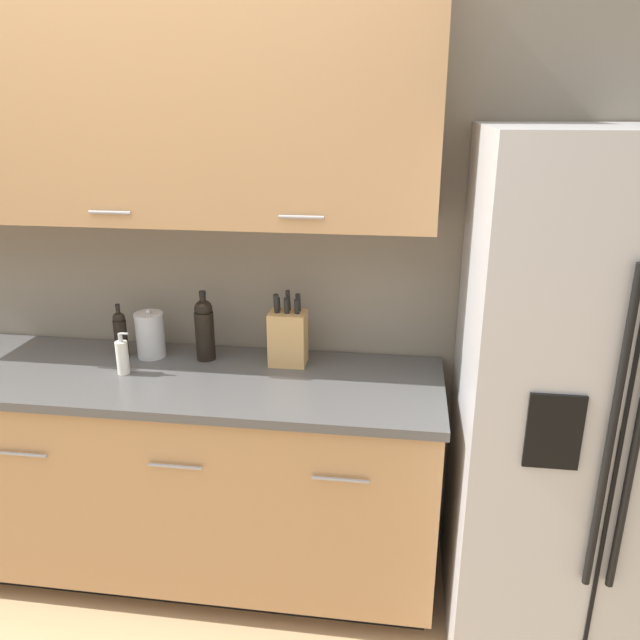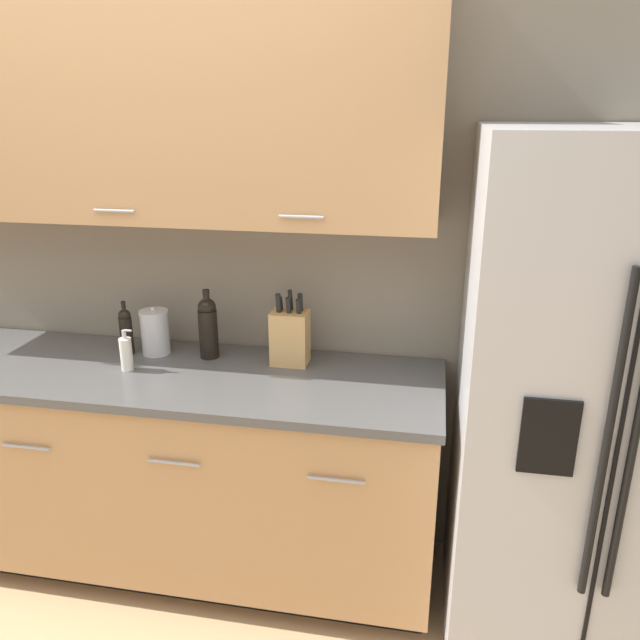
{
  "view_description": "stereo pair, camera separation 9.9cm",
  "coord_description": "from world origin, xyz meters",
  "px_view_note": "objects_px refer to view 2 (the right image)",
  "views": [
    {
      "loc": [
        1.06,
        -1.47,
        1.94
      ],
      "look_at": [
        0.76,
        0.69,
        1.18
      ],
      "focal_mm": 35.0,
      "sensor_mm": 36.0,
      "label": 1
    },
    {
      "loc": [
        1.16,
        -1.45,
        1.94
      ],
      "look_at": [
        0.76,
        0.69,
        1.18
      ],
      "focal_mm": 35.0,
      "sensor_mm": 36.0,
      "label": 2
    }
  ],
  "objects_px": {
    "refrigerator": "(585,410)",
    "steel_canister": "(155,332)",
    "wine_bottle": "(208,326)",
    "oil_bottle": "(126,330)",
    "knife_block": "(290,336)",
    "soap_dispenser": "(126,353)"
  },
  "relations": [
    {
      "from": "knife_block",
      "to": "oil_bottle",
      "type": "xyz_separation_m",
      "value": [
        -0.7,
        -0.03,
        -0.01
      ]
    },
    {
      "from": "refrigerator",
      "to": "oil_bottle",
      "type": "relative_size",
      "value": 8.06
    },
    {
      "from": "knife_block",
      "to": "steel_canister",
      "type": "relative_size",
      "value": 1.5
    },
    {
      "from": "knife_block",
      "to": "wine_bottle",
      "type": "bearing_deg",
      "value": 179.92
    },
    {
      "from": "wine_bottle",
      "to": "soap_dispenser",
      "type": "bearing_deg",
      "value": -146.0
    },
    {
      "from": "wine_bottle",
      "to": "oil_bottle",
      "type": "relative_size",
      "value": 1.26
    },
    {
      "from": "wine_bottle",
      "to": "steel_canister",
      "type": "relative_size",
      "value": 1.42
    },
    {
      "from": "refrigerator",
      "to": "steel_canister",
      "type": "relative_size",
      "value": 9.07
    },
    {
      "from": "knife_block",
      "to": "refrigerator",
      "type": "bearing_deg",
      "value": -12.02
    },
    {
      "from": "wine_bottle",
      "to": "steel_canister",
      "type": "xyz_separation_m",
      "value": [
        -0.24,
        -0.0,
        -0.04
      ]
    },
    {
      "from": "oil_bottle",
      "to": "refrigerator",
      "type": "bearing_deg",
      "value": -6.51
    },
    {
      "from": "knife_block",
      "to": "soap_dispenser",
      "type": "distance_m",
      "value": 0.65
    },
    {
      "from": "refrigerator",
      "to": "oil_bottle",
      "type": "distance_m",
      "value": 1.81
    },
    {
      "from": "refrigerator",
      "to": "soap_dispenser",
      "type": "height_order",
      "value": "refrigerator"
    },
    {
      "from": "wine_bottle",
      "to": "steel_canister",
      "type": "bearing_deg",
      "value": -179.35
    },
    {
      "from": "knife_block",
      "to": "wine_bottle",
      "type": "relative_size",
      "value": 1.05
    },
    {
      "from": "knife_block",
      "to": "wine_bottle",
      "type": "xyz_separation_m",
      "value": [
        -0.35,
        0.0,
        0.02
      ]
    },
    {
      "from": "knife_block",
      "to": "oil_bottle",
      "type": "height_order",
      "value": "knife_block"
    },
    {
      "from": "steel_canister",
      "to": "oil_bottle",
      "type": "bearing_deg",
      "value": -167.57
    },
    {
      "from": "oil_bottle",
      "to": "wine_bottle",
      "type": "bearing_deg",
      "value": 4.63
    },
    {
      "from": "refrigerator",
      "to": "knife_block",
      "type": "bearing_deg",
      "value": 167.98
    },
    {
      "from": "soap_dispenser",
      "to": "knife_block",
      "type": "bearing_deg",
      "value": 16.6
    }
  ]
}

